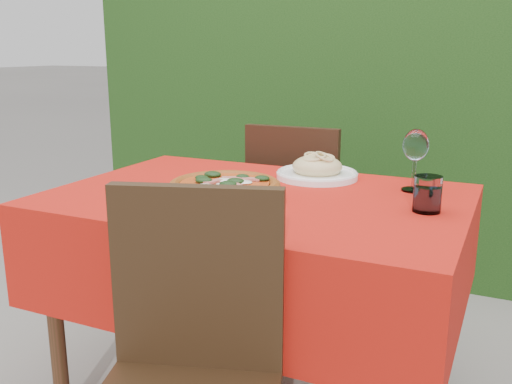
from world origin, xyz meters
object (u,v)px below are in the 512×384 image
at_px(pizza_plate, 225,190).
at_px(water_glass, 427,196).
at_px(chair_near, 189,363).
at_px(wine_glass, 416,148).
at_px(chair_far, 298,210).
at_px(fork, 176,184).
at_px(pasta_plate, 317,170).

relative_size(pizza_plate, water_glass, 3.57).
relative_size(chair_near, wine_glass, 4.51).
bearing_deg(chair_far, pizza_plate, 92.62).
bearing_deg(fork, pizza_plate, -43.53).
bearing_deg(pizza_plate, wine_glass, 35.50).
bearing_deg(chair_far, water_glass, 131.92).
distance_m(pasta_plate, wine_glass, 0.36).
bearing_deg(pasta_plate, pizza_plate, -111.21).
xyz_separation_m(chair_far, fork, (-0.18, -0.68, 0.25)).
bearing_deg(pizza_plate, pasta_plate, 68.79).
distance_m(chair_near, water_glass, 0.78).
distance_m(chair_far, fork, 0.75).
relative_size(pizza_plate, wine_glass, 1.83).
bearing_deg(wine_glass, pasta_plate, 172.15).
bearing_deg(wine_glass, fork, -161.03).
distance_m(chair_near, pizza_plate, 0.58).
height_order(pasta_plate, wine_glass, wine_glass).
bearing_deg(water_glass, wine_glass, 108.75).
bearing_deg(fork, water_glass, -18.96).
height_order(chair_far, fork, chair_far).
relative_size(pasta_plate, fork, 1.52).
xyz_separation_m(pizza_plate, water_glass, (0.57, 0.12, 0.01)).
bearing_deg(fork, wine_glass, -1.70).
height_order(chair_far, pizza_plate, chair_far).
xyz_separation_m(chair_near, pizza_plate, (-0.17, 0.49, 0.27)).
bearing_deg(chair_near, water_glass, 39.10).
xyz_separation_m(water_glass, wine_glass, (-0.08, 0.23, 0.09)).
bearing_deg(wine_glass, chair_far, 141.81).
relative_size(wine_glass, fork, 1.07).
height_order(pizza_plate, pasta_plate, pasta_plate).
distance_m(water_glass, wine_glass, 0.26).
distance_m(chair_near, fork, 0.75).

